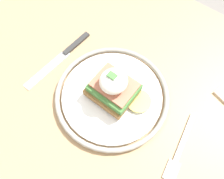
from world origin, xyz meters
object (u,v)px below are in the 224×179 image
(sandwich, at_px, (114,88))
(knife, at_px, (64,55))
(plate, at_px, (112,95))
(fork, at_px, (180,149))

(sandwich, relative_size, knife, 0.64)
(plate, distance_m, sandwich, 0.04)
(plate, relative_size, sandwich, 1.92)
(fork, relative_size, knife, 0.72)
(fork, bearing_deg, plate, -2.85)
(plate, distance_m, knife, 0.15)
(sandwich, xyz_separation_m, fork, (-0.16, 0.01, -0.04))
(knife, bearing_deg, fork, 175.83)
(plate, bearing_deg, fork, 177.15)
(sandwich, bearing_deg, knife, -4.86)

